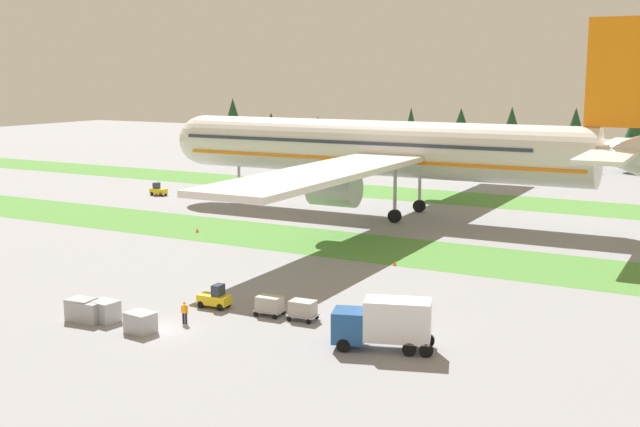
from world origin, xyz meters
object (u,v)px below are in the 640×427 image
(pushback_tractor, at_px, (158,190))
(uld_container_3, at_px, (90,312))
(baggage_tug, at_px, (215,298))
(ground_crew_marshaller, at_px, (185,312))
(airliner, at_px, (391,148))
(uld_container_2, at_px, (140,322))
(catering_truck, at_px, (384,322))
(uld_container_0, at_px, (81,309))
(uld_container_1, at_px, (105,311))
(taxiway_marker_0, at_px, (395,263))
(cargo_dolly_second, at_px, (303,309))
(taxiway_marker_1, at_px, (197,230))
(cargo_dolly_lead, at_px, (270,304))

(pushback_tractor, xyz_separation_m, uld_container_3, (37.87, -52.83, -0.02))
(baggage_tug, distance_m, ground_crew_marshaller, 4.55)
(airliner, bearing_deg, uld_container_2, -176.96)
(catering_truck, distance_m, uld_container_2, 18.00)
(uld_container_0, bearing_deg, catering_truck, 12.51)
(ground_crew_marshaller, xyz_separation_m, uld_container_1, (-5.73, -2.50, -0.14))
(airliner, height_order, uld_container_2, airliner)
(airliner, distance_m, uld_container_0, 54.28)
(uld_container_1, height_order, taxiway_marker_0, uld_container_1)
(pushback_tractor, bearing_deg, airliner, 90.00)
(pushback_tractor, xyz_separation_m, ground_crew_marshaller, (44.52, -49.74, 0.13))
(airliner, height_order, cargo_dolly_second, airliner)
(uld_container_2, height_order, taxiway_marker_1, uld_container_2)
(baggage_tug, bearing_deg, cargo_dolly_second, -90.00)
(cargo_dolly_lead, xyz_separation_m, pushback_tractor, (-49.05, 44.86, -0.10))
(uld_container_0, bearing_deg, ground_crew_marshaller, 22.45)
(baggage_tug, distance_m, uld_container_1, 8.76)
(cargo_dolly_lead, bearing_deg, taxiway_marker_1, 42.60)
(cargo_dolly_lead, relative_size, uld_container_0, 1.15)
(catering_truck, height_order, ground_crew_marshaller, catering_truck)
(pushback_tractor, relative_size, taxiway_marker_0, 5.74)
(catering_truck, bearing_deg, airliner, 5.04)
(cargo_dolly_lead, xyz_separation_m, uld_container_2, (-6.03, -8.14, -0.15))
(pushback_tractor, distance_m, taxiway_marker_0, 56.69)
(uld_container_1, xyz_separation_m, taxiway_marker_0, (12.17, 27.42, -0.58))
(taxiway_marker_0, height_order, taxiway_marker_1, taxiway_marker_1)
(uld_container_3, height_order, taxiway_marker_0, uld_container_3)
(airliner, bearing_deg, taxiway_marker_0, -156.25)
(uld_container_2, bearing_deg, catering_truck, 17.13)
(ground_crew_marshaller, xyz_separation_m, taxiway_marker_1, (-21.01, 28.93, -0.71))
(uld_container_1, distance_m, taxiway_marker_1, 34.95)
(uld_container_1, bearing_deg, airliner, 89.67)
(catering_truck, relative_size, uld_container_3, 3.66)
(pushback_tractor, xyz_separation_m, taxiway_marker_0, (50.97, -24.82, -0.59))
(airliner, distance_m, baggage_tug, 46.97)
(pushback_tractor, relative_size, taxiway_marker_1, 5.58)
(cargo_dolly_second, bearing_deg, uld_container_0, 114.63)
(uld_container_0, xyz_separation_m, taxiway_marker_1, (-13.46, 32.05, -0.62))
(uld_container_1, bearing_deg, taxiway_marker_1, 115.93)
(ground_crew_marshaller, relative_size, taxiway_marker_0, 3.80)
(pushback_tractor, bearing_deg, taxiway_marker_0, 62.91)
(airliner, xyz_separation_m, taxiway_marker_0, (11.87, -25.59, -8.77))
(ground_crew_marshaller, height_order, uld_container_2, ground_crew_marshaller)
(baggage_tug, relative_size, uld_container_2, 1.34)
(baggage_tug, relative_size, uld_container_0, 1.34)
(cargo_dolly_lead, relative_size, taxiway_marker_0, 5.03)
(pushback_tractor, relative_size, uld_container_2, 1.31)
(uld_container_3, bearing_deg, uld_container_2, -1.77)
(cargo_dolly_second, height_order, uld_container_1, uld_container_1)
(ground_crew_marshaller, distance_m, uld_container_3, 7.34)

